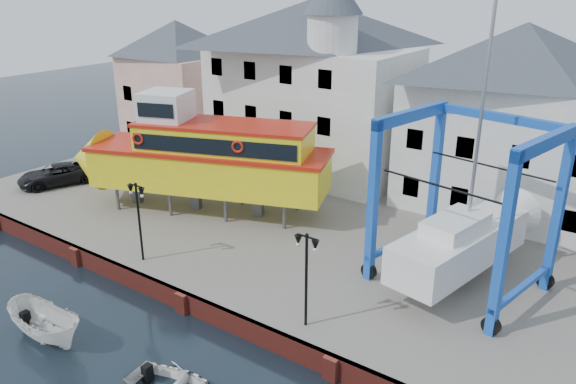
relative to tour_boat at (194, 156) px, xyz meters
The scene contains 12 objects.
ground 11.07m from the tour_boat, 49.93° to the right, with size 140.00×140.00×0.00m, color black.
hardstanding 8.28m from the tour_boat, 26.40° to the left, with size 44.00×22.00×1.00m, color slate.
quay_wall 10.80m from the tour_boat, 49.54° to the right, with size 44.00×0.47×1.00m.
building_pink 15.47m from the tour_boat, 138.25° to the left, with size 8.00×7.00×10.30m.
building_white_main 11.15m from the tour_boat, 81.14° to the left, with size 14.00×8.30×14.00m.
building_white_right 19.29m from the tour_boat, 35.89° to the left, with size 12.00×8.00×11.20m.
lamp_post_left 7.03m from the tour_boat, 68.92° to the right, with size 1.12×0.32×4.20m.
lamp_post_right 14.14m from the tour_boat, 27.64° to the right, with size 1.12×0.32×4.20m.
tour_boat is the anchor object (origin of this frame).
travel_lift 16.66m from the tour_boat, ahead, with size 7.94×10.28×15.07m.
van 11.62m from the tour_boat, 167.65° to the right, with size 2.34×5.07×1.41m, color black.
motorboat_a 13.75m from the tour_boat, 75.53° to the right, with size 1.69×4.48×1.73m, color white.
Camera 1 is at (16.85, -15.42, 14.54)m, focal length 35.00 mm.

